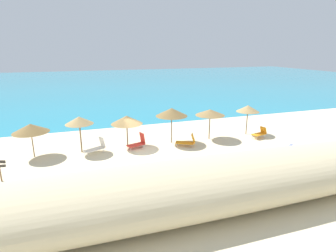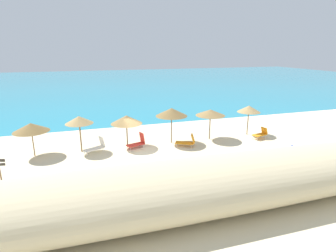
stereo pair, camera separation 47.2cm
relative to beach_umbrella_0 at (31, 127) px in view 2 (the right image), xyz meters
The scene contains 14 objects.
ground_plane 8.34m from the beach_umbrella_0, 12.32° to the right, with size 160.00×160.00×0.00m, color beige.
sea_water 45.36m from the beach_umbrella_0, 80.00° to the left, with size 160.00×77.40×0.01m, color teal.
dune_ridge 12.51m from the beach_umbrella_0, 53.97° to the right, with size 55.53×4.24×2.54m, color beige.
beach_umbrella_0 is the anchor object (origin of this frame).
beach_umbrella_1 3.35m from the beach_umbrella_0, ahead, with size 2.08×2.08×2.81m.
beach_umbrella_2 6.88m from the beach_umbrella_0, ahead, with size 2.48×2.48×2.61m.
beach_umbrella_3 10.58m from the beach_umbrella_0, ahead, with size 2.61×2.61×2.98m.
beach_umbrella_4 14.05m from the beach_umbrella_0, ahead, with size 2.52×2.52×2.65m.
beach_umbrella_5 17.95m from the beach_umbrella_0, ahead, with size 2.06×2.06×2.71m.
lounge_chair_0 4.79m from the beach_umbrella_0, ahead, with size 1.71×1.23×1.14m.
lounge_chair_1 11.73m from the beach_umbrella_0, ahead, with size 1.68×1.28×1.08m.
lounge_chair_2 7.85m from the beach_umbrella_0, ahead, with size 1.54×1.03×1.19m.
lounge_chair_3 18.56m from the beach_umbrella_0, ahead, with size 1.42×0.90×0.98m.
beach_ball 19.72m from the beach_umbrella_0, 13.83° to the right, with size 0.39×0.39×0.39m, color blue.
Camera 2 is at (-4.09, -19.28, 7.64)m, focal length 29.27 mm.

